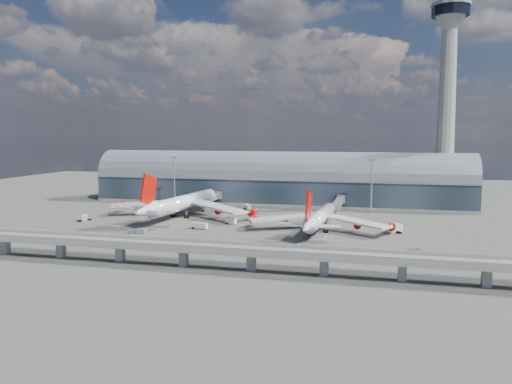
% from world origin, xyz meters
% --- Properties ---
extents(ground, '(500.00, 500.00, 0.00)m').
position_xyz_m(ground, '(0.00, 0.00, 0.00)').
color(ground, '#474744').
rests_on(ground, ground).
extents(taxi_lines, '(200.00, 80.12, 0.01)m').
position_xyz_m(taxi_lines, '(0.00, 22.11, 0.01)').
color(taxi_lines, gold).
rests_on(taxi_lines, ground).
extents(terminal, '(200.00, 30.00, 28.00)m').
position_xyz_m(terminal, '(0.00, 77.99, 11.34)').
color(terminal, '#202C35').
rests_on(terminal, ground).
extents(control_tower, '(19.00, 19.00, 103.00)m').
position_xyz_m(control_tower, '(85.00, 83.00, 51.64)').
color(control_tower, gray).
rests_on(control_tower, ground).
extents(guideway, '(220.00, 8.50, 7.20)m').
position_xyz_m(guideway, '(-0.00, -55.00, 5.29)').
color(guideway, gray).
rests_on(guideway, ground).
extents(floodlight_mast_left, '(3.00, 0.70, 25.70)m').
position_xyz_m(floodlight_mast_left, '(-50.00, 55.00, 13.63)').
color(floodlight_mast_left, gray).
rests_on(floodlight_mast_left, ground).
extents(floodlight_mast_right, '(3.00, 0.70, 25.70)m').
position_xyz_m(floodlight_mast_right, '(50.00, 55.00, 13.63)').
color(floodlight_mast_right, gray).
rests_on(floodlight_mast_right, ground).
extents(airliner_left, '(69.94, 73.54, 22.40)m').
position_xyz_m(airliner_left, '(-32.81, 22.86, 6.40)').
color(airliner_left, white).
rests_on(airliner_left, ground).
extents(airliner_right, '(57.08, 59.66, 18.93)m').
position_xyz_m(airliner_right, '(31.47, 5.50, 4.91)').
color(airliner_right, white).
rests_on(airliner_right, ground).
extents(jet_bridge_left, '(4.40, 28.00, 7.25)m').
position_xyz_m(jet_bridge_left, '(-29.07, 53.12, 5.18)').
color(jet_bridge_left, gray).
rests_on(jet_bridge_left, ground).
extents(jet_bridge_right, '(4.40, 32.00, 7.25)m').
position_xyz_m(jet_bridge_right, '(35.06, 51.18, 5.18)').
color(jet_bridge_right, gray).
rests_on(jet_bridge_right, ground).
extents(service_truck_0, '(4.84, 6.35, 2.55)m').
position_xyz_m(service_truck_0, '(-69.53, 3.06, 1.32)').
color(service_truck_0, beige).
rests_on(service_truck_0, ground).
extents(service_truck_1, '(4.99, 3.33, 2.65)m').
position_xyz_m(service_truck_1, '(-5.96, 11.42, 1.34)').
color(service_truck_1, beige).
rests_on(service_truck_1, ground).
extents(service_truck_2, '(7.07, 3.09, 2.48)m').
position_xyz_m(service_truck_2, '(-15.22, -1.64, 1.29)').
color(service_truck_2, beige).
rests_on(service_truck_2, ground).
extents(service_truck_3, '(6.33, 6.33, 3.13)m').
position_xyz_m(service_truck_3, '(59.69, 9.48, 1.60)').
color(service_truck_3, beige).
rests_on(service_truck_3, ground).
extents(service_truck_4, '(2.89, 5.09, 2.82)m').
position_xyz_m(service_truck_4, '(60.33, 13.61, 1.42)').
color(service_truck_4, beige).
rests_on(service_truck_4, ground).
extents(service_truck_5, '(4.76, 5.30, 2.50)m').
position_xyz_m(service_truck_5, '(-9.70, 51.27, 1.28)').
color(service_truck_5, beige).
rests_on(service_truck_5, ground).
extents(cargo_train_0, '(7.43, 3.04, 1.63)m').
position_xyz_m(cargo_train_0, '(-34.75, -15.78, 0.85)').
color(cargo_train_0, gray).
rests_on(cargo_train_0, ground).
extents(cargo_train_1, '(6.74, 2.90, 1.48)m').
position_xyz_m(cargo_train_1, '(39.85, -34.71, 0.77)').
color(cargo_train_1, gray).
rests_on(cargo_train_1, ground).
extents(cargo_train_2, '(5.67, 3.95, 1.86)m').
position_xyz_m(cargo_train_2, '(65.28, -24.70, 0.97)').
color(cargo_train_2, gray).
rests_on(cargo_train_2, ground).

